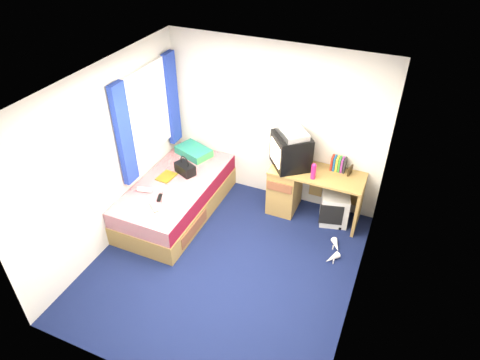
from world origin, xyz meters
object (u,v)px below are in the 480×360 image
at_px(remote_control, 160,198).
at_px(pink_water_bottle, 313,172).
at_px(handbag, 185,168).
at_px(white_heels, 334,251).
at_px(bed, 177,197).
at_px(towel, 176,196).
at_px(vcr, 293,133).
at_px(colour_swatch_fan, 154,207).
at_px(desk, 297,187).
at_px(water_bottle, 145,190).
at_px(magazine, 167,177).
at_px(aerosol_can, 310,164).
at_px(pillow, 194,151).
at_px(picture_frame, 350,171).
at_px(crt_tv, 291,151).
at_px(storage_cube, 334,208).

bearing_deg(remote_control, pink_water_bottle, 7.32).
xyz_separation_m(handbag, white_heels, (2.31, -0.20, -0.58)).
xyz_separation_m(bed, towel, (0.22, -0.34, 0.33)).
xyz_separation_m(vcr, pink_water_bottle, (0.38, -0.18, -0.42)).
bearing_deg(colour_swatch_fan, towel, 57.37).
height_order(desk, water_bottle, desk).
xyz_separation_m(handbag, water_bottle, (-0.29, -0.62, -0.05)).
bearing_deg(colour_swatch_fan, handbag, 90.69).
xyz_separation_m(magazine, colour_swatch_fan, (0.21, -0.67, -0.00)).
xyz_separation_m(pink_water_bottle, white_heels, (0.51, -0.52, -0.82)).
bearing_deg(pink_water_bottle, aerosol_can, 119.71).
bearing_deg(pillow, towel, -73.60).
relative_size(desk, vcr, 2.92).
relative_size(vcr, magazine, 1.59).
relative_size(picture_frame, water_bottle, 0.70).
distance_m(crt_tv, vcr, 0.29).
relative_size(handbag, colour_swatch_fan, 1.60).
bearing_deg(picture_frame, crt_tv, -157.62).
relative_size(towel, water_bottle, 1.58).
bearing_deg(magazine, crt_tv, 22.92).
relative_size(pink_water_bottle, towel, 0.67).
relative_size(pink_water_bottle, colour_swatch_fan, 0.96).
xyz_separation_m(magazine, remote_control, (0.18, -0.47, 0.00)).
distance_m(storage_cube, pink_water_bottle, 0.72).
xyz_separation_m(storage_cube, pink_water_bottle, (-0.33, -0.14, 0.62)).
height_order(handbag, white_heels, handbag).
distance_m(pillow, picture_frame, 2.39).
relative_size(aerosol_can, remote_control, 1.19).
height_order(crt_tv, picture_frame, crt_tv).
distance_m(vcr, handbag, 1.65).
distance_m(desk, crt_tv, 0.60).
bearing_deg(desk, aerosol_can, -0.50).
relative_size(pink_water_bottle, handbag, 0.60).
bearing_deg(handbag, colour_swatch_fan, -64.79).
height_order(storage_cube, magazine, magazine).
distance_m(water_bottle, colour_swatch_fan, 0.39).
bearing_deg(aerosol_can, pink_water_bottle, -60.29).
xyz_separation_m(vcr, handbag, (-1.43, -0.49, -0.65)).
distance_m(pink_water_bottle, white_heels, 1.09).
relative_size(pillow, picture_frame, 3.81).
bearing_deg(bed, colour_swatch_fan, -86.08).
relative_size(storage_cube, water_bottle, 2.37).
bearing_deg(remote_control, pillow, 74.26).
height_order(aerosol_can, magazine, aerosol_can).
distance_m(storage_cube, crt_tv, 1.04).
relative_size(storage_cube, handbag, 1.35).
bearing_deg(vcr, desk, 47.29).
distance_m(bed, pillow, 0.82).
bearing_deg(pillow, colour_swatch_fan, -84.09).
relative_size(crt_tv, pink_water_bottle, 3.14).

